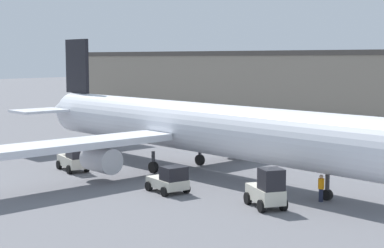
% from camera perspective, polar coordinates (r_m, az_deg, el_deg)
% --- Properties ---
extents(ground_plane, '(400.00, 400.00, 0.00)m').
position_cam_1_polar(ground_plane, '(47.19, -0.00, -4.67)').
color(ground_plane, slate).
extents(terminal_building, '(98.23, 11.32, 10.19)m').
position_cam_1_polar(terminal_building, '(83.61, 16.72, 3.38)').
color(terminal_building, gray).
rests_on(terminal_building, ground_plane).
extents(airplane, '(42.93, 35.18, 10.95)m').
position_cam_1_polar(airplane, '(47.32, -0.75, -0.22)').
color(airplane, silver).
rests_on(airplane, ground_plane).
extents(ground_crew_worker, '(0.38, 0.38, 1.74)m').
position_cam_1_polar(ground_crew_worker, '(38.20, 12.41, -6.02)').
color(ground_crew_worker, '#1E2338').
rests_on(ground_crew_worker, ground_plane).
extents(baggage_tug, '(3.31, 2.77, 1.88)m').
position_cam_1_polar(baggage_tug, '(39.84, -2.20, -5.45)').
color(baggage_tug, beige).
rests_on(baggage_tug, ground_plane).
extents(belt_loader_truck, '(3.80, 2.79, 2.36)m').
position_cam_1_polar(belt_loader_truck, '(48.27, -11.41, -3.22)').
color(belt_loader_truck, beige).
rests_on(belt_loader_truck, ground_plane).
extents(pushback_tug, '(3.28, 3.04, 2.54)m').
position_cam_1_polar(pushback_tug, '(35.95, 7.30, -6.37)').
color(pushback_tug, beige).
rests_on(pushback_tug, ground_plane).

